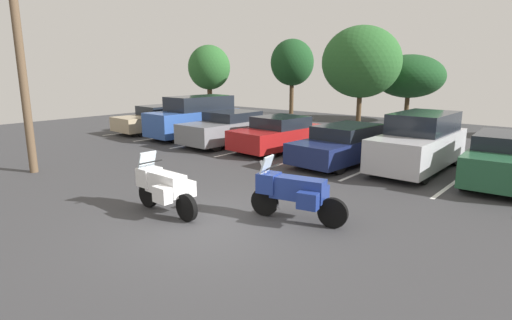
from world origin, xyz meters
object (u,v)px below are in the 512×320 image
at_px(car_grey, 228,128).
at_px(car_red, 280,134).
at_px(car_blue, 195,117).
at_px(motorcycle_touring, 163,186).
at_px(motorcycle_second, 294,192).
at_px(car_green, 506,159).
at_px(car_tan, 161,119).
at_px(car_navy, 346,144).
at_px(car_silver, 419,143).
at_px(utility_pole, 16,22).

distance_m(car_grey, car_red, 2.69).
bearing_deg(car_blue, motorcycle_touring, -45.36).
relative_size(motorcycle_second, car_green, 0.52).
bearing_deg(car_green, car_blue, -179.41).
bearing_deg(car_green, motorcycle_touring, -124.85).
bearing_deg(car_tan, car_navy, -2.11).
relative_size(car_blue, car_silver, 1.01).
bearing_deg(motorcycle_second, car_blue, 148.54).
bearing_deg(car_red, motorcycle_touring, -72.29).
relative_size(car_grey, car_navy, 0.92).
height_order(motorcycle_touring, car_grey, car_grey).
height_order(car_grey, car_silver, car_silver).
bearing_deg(car_tan, car_grey, -4.94).
height_order(car_silver, utility_pole, utility_pole).
bearing_deg(car_silver, car_green, -1.72).
bearing_deg(car_navy, car_blue, 177.64).
height_order(car_navy, utility_pole, utility_pole).
distance_m(motorcycle_touring, car_red, 8.24).
height_order(car_green, utility_pole, utility_pole).
bearing_deg(car_tan, motorcycle_second, -25.98).
distance_m(car_blue, utility_pole, 9.19).
distance_m(motorcycle_second, car_grey, 9.85).
relative_size(car_grey, car_silver, 0.95).
xyz_separation_m(car_navy, utility_pole, (-7.15, -7.94, 4.07)).
bearing_deg(utility_pole, car_red, 64.14).
relative_size(motorcycle_second, car_navy, 0.46).
bearing_deg(car_grey, motorcycle_touring, -55.51).
relative_size(motorcycle_touring, car_green, 0.48).
relative_size(car_blue, car_red, 1.07).
height_order(car_red, car_green, car_green).
distance_m(car_tan, car_navy, 11.35).
height_order(car_tan, car_green, car_green).
relative_size(motorcycle_touring, car_red, 0.47).
relative_size(car_tan, car_red, 1.12).
xyz_separation_m(car_blue, car_red, (5.35, -0.10, -0.32)).
relative_size(motorcycle_touring, car_navy, 0.43).
height_order(motorcycle_second, car_navy, motorcycle_second).
bearing_deg(utility_pole, motorcycle_second, 11.66).
distance_m(car_grey, car_green, 10.83).
xyz_separation_m(car_red, car_navy, (3.18, -0.25, -0.02)).
height_order(motorcycle_second, car_green, car_green).
distance_m(car_silver, car_green, 2.56).
bearing_deg(motorcycle_second, car_navy, 107.84).
xyz_separation_m(car_silver, utility_pole, (-9.56, -8.50, 3.81)).
relative_size(car_blue, car_grey, 1.06).
bearing_deg(car_green, motorcycle_second, -114.72).
relative_size(motorcycle_second, car_blue, 0.47).
height_order(car_blue, car_green, car_blue).
bearing_deg(motorcycle_touring, utility_pole, -177.05).
xyz_separation_m(motorcycle_touring, car_tan, (-10.67, 8.02, 0.04)).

